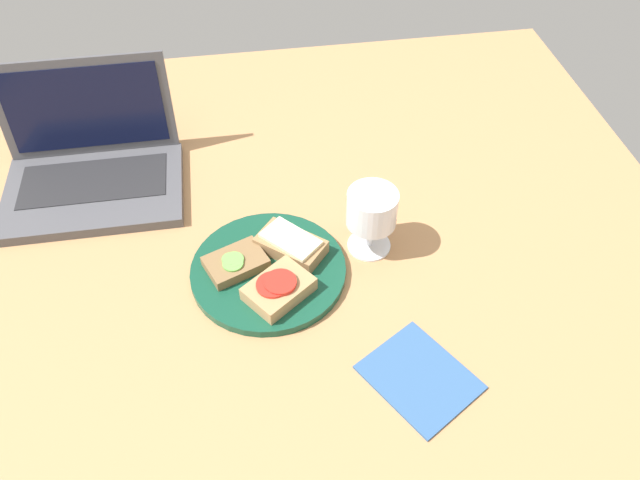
% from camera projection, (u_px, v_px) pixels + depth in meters
% --- Properties ---
extents(wooden_table, '(1.40, 1.40, 0.03)m').
position_uv_depth(wooden_table, '(294.00, 276.00, 1.04)').
color(wooden_table, '#B27F51').
rests_on(wooden_table, ground).
extents(plate, '(0.25, 0.25, 0.01)m').
position_uv_depth(plate, '(269.00, 273.00, 1.01)').
color(plate, '#144733').
rests_on(plate, wooden_table).
extents(sandwich_with_tomato, '(0.12, 0.12, 0.03)m').
position_uv_depth(sandwich_with_tomato, '(279.00, 288.00, 0.96)').
color(sandwich_with_tomato, '#A88456').
rests_on(sandwich_with_tomato, plate).
extents(sandwich_with_cheese, '(0.12, 0.12, 0.03)m').
position_uv_depth(sandwich_with_cheese, '(289.00, 245.00, 1.03)').
color(sandwich_with_cheese, '#937047').
rests_on(sandwich_with_cheese, plate).
extents(sandwich_with_cucumber, '(0.11, 0.10, 0.02)m').
position_uv_depth(sandwich_with_cucumber, '(236.00, 262.00, 1.01)').
color(sandwich_with_cucumber, brown).
rests_on(sandwich_with_cucumber, plate).
extents(wine_glass, '(0.08, 0.08, 0.12)m').
position_uv_depth(wine_glass, '(372.00, 212.00, 1.00)').
color(wine_glass, white).
rests_on(wine_glass, wooden_table).
extents(laptop, '(0.32, 0.25, 0.21)m').
position_uv_depth(laptop, '(92.00, 168.00, 1.14)').
color(laptop, '#4C4C51').
rests_on(laptop, wooden_table).
extents(napkin, '(0.18, 0.19, 0.00)m').
position_uv_depth(napkin, '(419.00, 377.00, 0.89)').
color(napkin, '#33598C').
rests_on(napkin, wooden_table).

